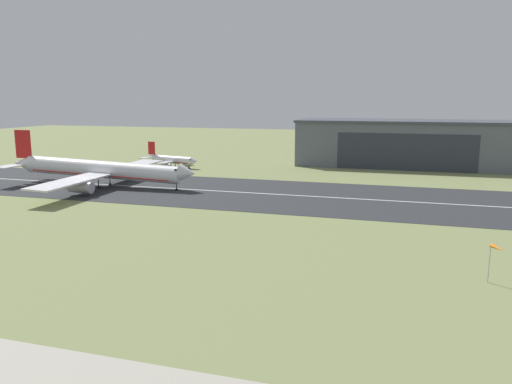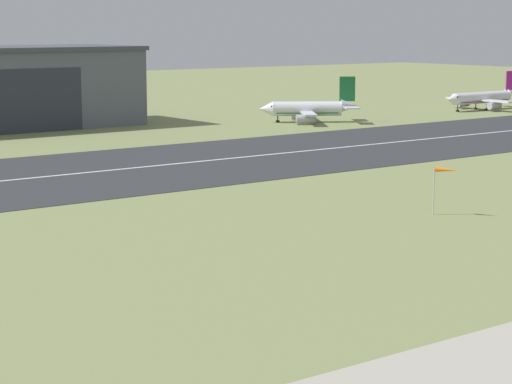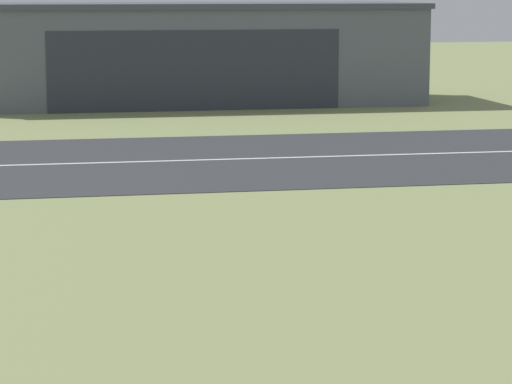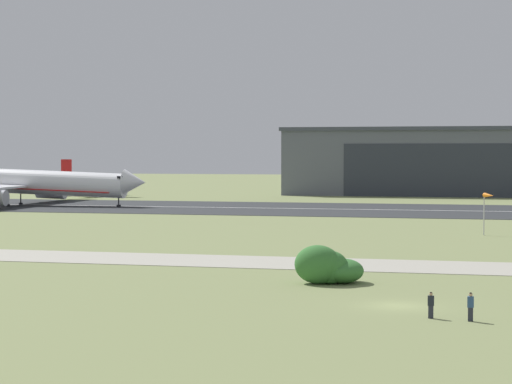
# 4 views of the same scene
# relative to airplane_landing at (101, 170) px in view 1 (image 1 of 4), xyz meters

# --- Properties ---
(ground_plane) EXTENTS (658.64, 658.64, 0.00)m
(ground_plane) POSITION_rel_airplane_landing_xyz_m (87.89, -54.05, -4.69)
(ground_plane) COLOR #7A8451
(runway_strip) EXTENTS (418.64, 43.42, 0.06)m
(runway_strip) POSITION_rel_airplane_landing_xyz_m (87.89, 2.77, -4.66)
(runway_strip) COLOR #2B2D30
(runway_strip) RESTS_ON ground_plane
(runway_centreline) EXTENTS (376.78, 0.70, 0.01)m
(runway_centreline) POSITION_rel_airplane_landing_xyz_m (87.89, 2.77, -4.62)
(runway_centreline) COLOR silver
(runway_centreline) RESTS_ON runway_strip
(hangar_building) EXTENTS (78.15, 26.29, 16.68)m
(hangar_building) POSITION_rel_airplane_landing_xyz_m (80.96, 70.16, 3.67)
(hangar_building) COLOR slate
(hangar_building) RESTS_ON ground_plane
(airplane_landing) EXTENTS (57.36, 58.35, 15.39)m
(airplane_landing) POSITION_rel_airplane_landing_xyz_m (0.00, 0.00, 0.00)
(airplane_landing) COLOR white
(airplane_landing) RESTS_ON ground_plane
(airplane_parked_centre) EXTENTS (22.98, 18.45, 8.86)m
(airplane_parked_centre) POSITION_rel_airplane_landing_xyz_m (0.82, 42.02, -2.00)
(airplane_parked_centre) COLOR silver
(airplane_parked_centre) RESTS_ON ground_plane
(windsock_pole) EXTENTS (1.68, 2.61, 5.50)m
(windsock_pole) POSITION_rel_airplane_landing_xyz_m (93.25, -50.68, 0.26)
(windsock_pole) COLOR #B7B7BC
(windsock_pole) RESTS_ON ground_plane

